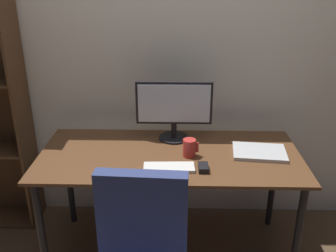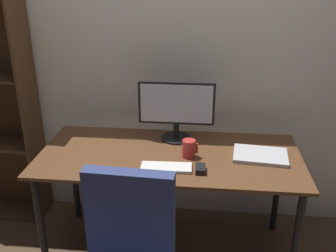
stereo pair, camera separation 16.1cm
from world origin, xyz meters
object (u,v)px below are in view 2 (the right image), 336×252
at_px(monitor, 176,107).
at_px(keyboard, 167,168).
at_px(desk, 169,165).
at_px(laptop, 260,155).
at_px(mouse, 200,169).
at_px(coffee_mug, 189,149).

xyz_separation_m(monitor, keyboard, (-0.02, -0.41, -0.22)).
height_order(monitor, keyboard, monitor).
relative_size(desk, laptop, 5.02).
distance_m(keyboard, mouse, 0.19).
xyz_separation_m(keyboard, coffee_mug, (0.12, 0.16, 0.05)).
bearing_deg(desk, laptop, 1.64).
distance_m(keyboard, coffee_mug, 0.21).
distance_m(mouse, laptop, 0.42).
relative_size(desk, coffee_mug, 14.68).
distance_m(desk, coffee_mug, 0.18).
bearing_deg(laptop, desk, -172.39).
bearing_deg(keyboard, laptop, 18.29).
xyz_separation_m(keyboard, mouse, (0.19, -0.01, 0.01)).
bearing_deg(coffee_mug, mouse, -66.62).
bearing_deg(mouse, laptop, 29.91).
bearing_deg(mouse, monitor, 111.24).
height_order(desk, monitor, monitor).
xyz_separation_m(monitor, coffee_mug, (0.10, -0.25, -0.17)).
bearing_deg(coffee_mug, desk, 168.08).
relative_size(mouse, coffee_mug, 0.88).
height_order(mouse, coffee_mug, coffee_mug).
relative_size(keyboard, coffee_mug, 2.65).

